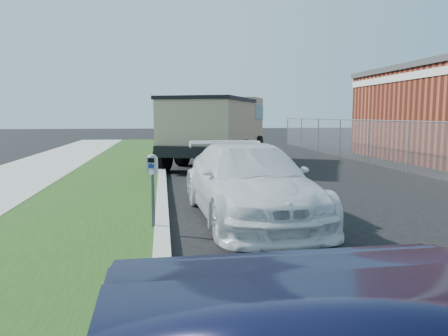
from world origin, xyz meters
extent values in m
plane|color=black|center=(0.00, 0.00, 0.00)|extent=(120.00, 120.00, 0.00)
cube|color=#98988F|center=(-2.60, 2.00, 0.07)|extent=(0.25, 50.00, 0.15)
cube|color=#163E11|center=(-4.20, 2.00, 0.07)|extent=(3.00, 50.00, 0.13)
plane|color=slate|center=(6.00, 7.00, 0.90)|extent=(0.00, 30.00, 30.00)
cylinder|color=gray|center=(6.00, 7.00, 1.80)|extent=(0.04, 30.00, 0.04)
cylinder|color=gray|center=(6.00, 7.00, 0.90)|extent=(0.06, 0.06, 1.80)
cylinder|color=gray|center=(6.00, 10.00, 0.90)|extent=(0.06, 0.06, 1.80)
cylinder|color=gray|center=(6.00, 13.00, 0.90)|extent=(0.06, 0.06, 1.80)
cylinder|color=gray|center=(6.00, 16.00, 0.90)|extent=(0.06, 0.06, 1.80)
cylinder|color=gray|center=(6.00, 19.00, 0.90)|extent=(0.06, 0.06, 1.80)
cylinder|color=gray|center=(6.00, 22.00, 0.90)|extent=(0.06, 0.06, 1.80)
cube|color=silver|center=(7.48, 8.00, 3.60)|extent=(0.06, 14.00, 0.30)
cylinder|color=#3F4247|center=(-2.74, 0.09, 0.57)|extent=(0.07, 0.07, 0.91)
cube|color=slate|center=(-2.74, 0.09, 1.18)|extent=(0.19, 0.16, 0.27)
ellipsoid|color=slate|center=(-2.74, 0.09, 1.31)|extent=(0.20, 0.16, 0.10)
cube|color=black|center=(-2.76, 0.04, 1.27)|extent=(0.11, 0.05, 0.07)
cube|color=navy|center=(-2.76, 0.04, 1.17)|extent=(0.10, 0.04, 0.06)
cylinder|color=silver|center=(-2.76, 0.04, 1.07)|extent=(0.10, 0.04, 0.10)
cube|color=#3F4247|center=(-2.76, 0.04, 1.19)|extent=(0.04, 0.02, 0.05)
imported|color=white|center=(-0.91, 0.98, 0.73)|extent=(2.34, 5.12, 1.45)
cube|color=black|center=(-0.41, 10.26, 0.79)|extent=(4.94, 7.38, 0.38)
cube|color=#9A8663|center=(0.57, 12.58, 1.69)|extent=(3.13, 2.81, 2.19)
cube|color=black|center=(0.57, 12.58, 2.13)|extent=(3.17, 2.85, 0.66)
cube|color=#9A8663|center=(-0.75, 9.45, 1.69)|extent=(4.20, 5.25, 1.75)
cube|color=black|center=(-0.75, 9.45, 2.60)|extent=(4.35, 5.39, 0.13)
cube|color=black|center=(0.97, 13.53, 0.71)|extent=(2.48, 1.17, 0.33)
cylinder|color=black|center=(-0.63, 12.96, 0.55)|extent=(0.75, 1.14, 1.09)
cylinder|color=black|center=(1.68, 11.98, 0.55)|extent=(0.75, 1.14, 1.09)
cylinder|color=black|center=(-1.78, 10.25, 0.55)|extent=(0.75, 1.14, 1.09)
cylinder|color=black|center=(0.53, 9.27, 0.55)|extent=(0.75, 1.14, 1.09)
cylinder|color=black|center=(-2.55, 8.43, 0.55)|extent=(0.75, 1.14, 1.09)
cylinder|color=black|center=(-0.23, 7.45, 0.55)|extent=(0.75, 1.14, 1.09)
camera|label=1|loc=(-2.57, -7.26, 2.01)|focal=35.00mm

